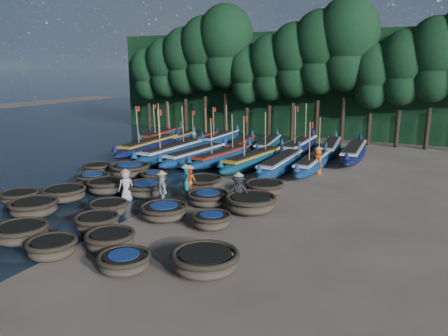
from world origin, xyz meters
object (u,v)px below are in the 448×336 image
at_px(fisherman_3, 238,191).
at_px(fisherman_6, 318,160).
at_px(coracle_14, 211,220).
at_px(long_boat_2, 150,146).
at_px(coracle_13, 164,211).
at_px(fisherman_1, 186,181).
at_px(coracle_11, 64,194).
at_px(long_boat_11, 200,140).
at_px(long_boat_5, 222,157).
at_px(long_boat_10, 176,140).
at_px(long_boat_6, 255,160).
at_px(coracle_4, 124,262).
at_px(fisherman_5, 194,142).
at_px(long_boat_14, 268,145).
at_px(coracle_8, 110,240).
at_px(coracle_21, 130,170).
at_px(coracle_7, 97,222).
at_px(long_boat_16, 331,148).
at_px(fisherman_0, 126,185).
at_px(coracle_22, 154,177).
at_px(fisherman_4, 162,189).
at_px(fisherman_2, 190,180).
at_px(coracle_19, 251,203).
at_px(coracle_6, 34,207).
at_px(coracle_20, 97,168).
at_px(long_boat_15, 299,147).
at_px(coracle_18, 208,198).
at_px(long_boat_3, 172,152).
at_px(coracle_12, 109,208).
at_px(coracle_15, 93,179).
at_px(long_boat_7, 281,164).
at_px(long_boat_9, 162,136).
at_px(coracle_24, 264,188).
at_px(long_boat_4, 196,155).
at_px(long_boat_13, 241,145).
at_px(long_boat_17, 354,152).
at_px(long_boat_8, 313,163).
at_px(coracle_23, 203,183).
at_px(coracle_3, 52,247).
at_px(coracle_10, 19,197).
at_px(coracle_16, 106,186).
at_px(long_boat_12, 220,139).

bearing_deg(fisherman_3, fisherman_6, 66.40).
distance_m(coracle_14, long_boat_2, 17.22).
relative_size(coracle_13, fisherman_3, 1.31).
bearing_deg(fisherman_1, coracle_13, -30.79).
relative_size(coracle_11, long_boat_11, 0.32).
relative_size(long_boat_5, long_boat_10, 1.10).
distance_m(coracle_14, long_boat_6, 11.65).
height_order(coracle_4, fisherman_5, fisherman_5).
bearing_deg(coracle_11, long_boat_14, 74.84).
xyz_separation_m(coracle_8, coracle_21, (-6.24, 9.30, 0.06)).
xyz_separation_m(coracle_7, long_boat_6, (1.54, 13.71, 0.17)).
height_order(long_boat_16, fisherman_0, fisherman_0).
distance_m(long_boat_11, fisherman_5, 3.35).
xyz_separation_m(coracle_4, coracle_22, (-5.68, 10.01, 0.00)).
height_order(long_boat_5, fisherman_4, long_boat_5).
bearing_deg(coracle_4, long_boat_16, 85.46).
xyz_separation_m(coracle_8, fisherman_2, (-0.94, 7.54, 0.42)).
bearing_deg(coracle_13, coracle_19, 39.65).
bearing_deg(coracle_6, long_boat_2, 104.66).
distance_m(coracle_20, long_boat_15, 15.32).
relative_size(coracle_18, long_boat_3, 0.27).
relative_size(coracle_6, coracle_12, 1.19).
relative_size(coracle_18, fisherman_6, 1.31).
xyz_separation_m(coracle_15, long_boat_7, (8.79, 7.77, 0.18)).
bearing_deg(long_boat_9, long_boat_16, -2.71).
relative_size(coracle_24, long_boat_4, 0.28).
height_order(coracle_22, long_boat_9, long_boat_9).
xyz_separation_m(fisherman_1, fisherman_6, (4.78, 8.39, -0.07)).
height_order(long_boat_13, fisherman_0, fisherman_0).
relative_size(coracle_11, long_boat_17, 0.26).
height_order(coracle_6, long_boat_8, long_boat_8).
bearing_deg(coracle_22, coracle_24, 3.14).
bearing_deg(coracle_15, coracle_23, 17.04).
distance_m(coracle_14, long_boat_17, 17.14).
height_order(coracle_19, fisherman_2, fisherman_2).
distance_m(coracle_3, fisherman_2, 8.97).
relative_size(coracle_11, fisherman_2, 1.32).
xyz_separation_m(coracle_10, fisherman_4, (6.85, 2.48, 0.59)).
bearing_deg(long_boat_9, long_boat_8, -25.10).
bearing_deg(long_boat_7, coracle_14, -86.89).
height_order(coracle_16, long_boat_17, long_boat_17).
distance_m(coracle_14, long_boat_15, 17.29).
height_order(coracle_21, long_boat_6, long_boat_6).
relative_size(coracle_12, fisherman_5, 1.17).
bearing_deg(long_boat_5, coracle_19, -49.52).
bearing_deg(coracle_14, fisherman_0, 163.69).
xyz_separation_m(coracle_15, long_boat_15, (8.18, 14.00, 0.23)).
relative_size(long_boat_17, fisherman_6, 4.69).
relative_size(coracle_21, fisherman_1, 1.28).
bearing_deg(long_boat_16, long_boat_12, 172.66).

